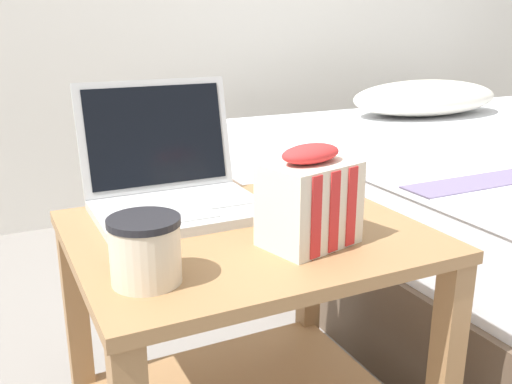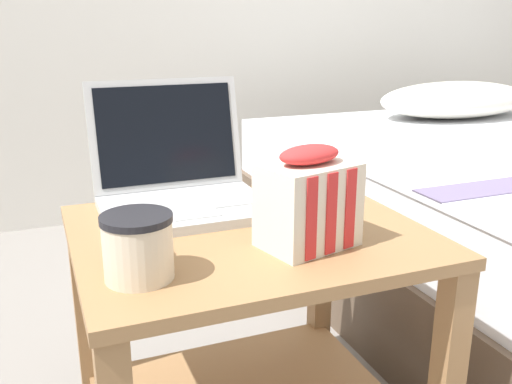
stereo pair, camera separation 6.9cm
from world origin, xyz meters
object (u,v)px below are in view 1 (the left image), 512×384
laptop (172,185)px  snack_bag (310,200)px  mug_front_left (145,246)px  cell_phone (314,204)px

laptop → snack_bag: size_ratio=1.85×
mug_front_left → cell_phone: (0.39, 0.18, -0.05)m
snack_bag → laptop: bearing=117.7°
laptop → snack_bag: (0.14, -0.28, 0.03)m
mug_front_left → cell_phone: mug_front_left is taller
mug_front_left → laptop: bearing=65.4°
snack_bag → mug_front_left: bearing=-175.9°
laptop → mug_front_left: (-0.14, -0.30, 0.00)m
mug_front_left → snack_bag: bearing=4.1°
mug_front_left → snack_bag: size_ratio=0.85×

